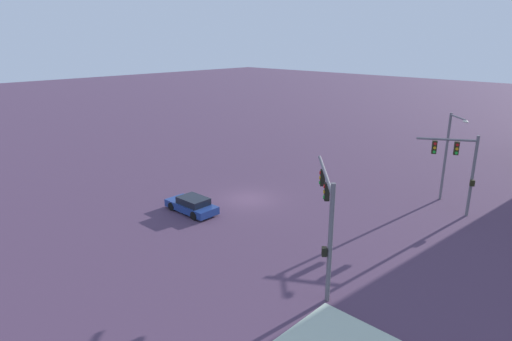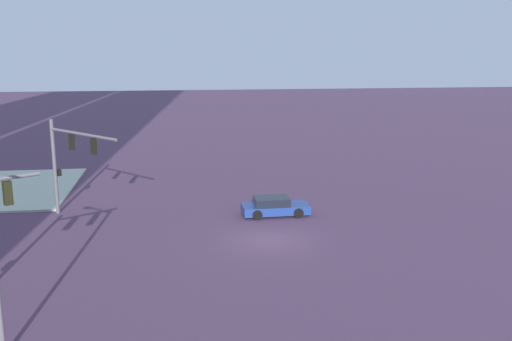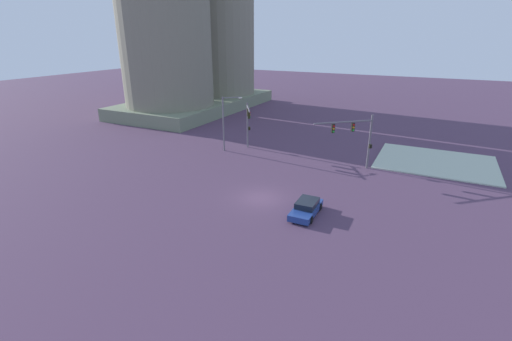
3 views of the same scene
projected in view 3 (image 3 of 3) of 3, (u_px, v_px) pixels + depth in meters
ground_plane at (261, 198)px, 33.92m from camera, size 237.28×237.28×0.00m
sidewalk_corner at (436, 162)px, 43.30m from camera, size 10.88×13.18×0.15m
traffic_signal_near_corner at (248, 119)px, 46.99m from camera, size 3.84×2.31×6.04m
traffic_signal_opposite_side at (357, 134)px, 39.69m from camera, size 4.69×5.59×6.19m
streetlamp_curved_arm at (226, 119)px, 46.49m from camera, size 2.06×2.05×7.08m
sedan_car_approaching at (306, 208)px, 30.71m from camera, size 4.33×1.98×1.21m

